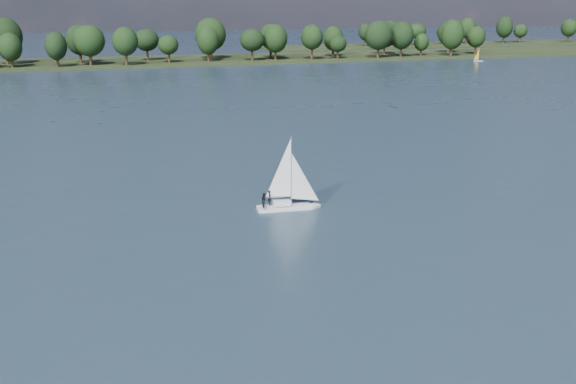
% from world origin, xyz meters
% --- Properties ---
extents(ground, '(700.00, 700.00, 0.00)m').
position_xyz_m(ground, '(0.00, 100.00, 0.00)').
color(ground, '#233342').
rests_on(ground, ground).
extents(far_shore, '(660.00, 40.00, 1.50)m').
position_xyz_m(far_shore, '(0.00, 212.00, 0.00)').
color(far_shore, black).
rests_on(far_shore, ground).
extents(far_shore_back, '(220.00, 30.00, 1.40)m').
position_xyz_m(far_shore_back, '(160.00, 260.00, 0.00)').
color(far_shore_back, black).
rests_on(far_shore_back, ground).
extents(sailboat, '(6.59, 2.33, 8.50)m').
position_xyz_m(sailboat, '(-7.69, 33.50, 2.37)').
color(sailboat, white).
rests_on(sailboat, ground).
extents(dinghy_orange, '(3.46, 2.39, 5.14)m').
position_xyz_m(dinghy_orange, '(111.68, 180.63, 1.22)').
color(dinghy_orange, silver).
rests_on(dinghy_orange, ground).
extents(treeline, '(561.85, 73.94, 17.98)m').
position_xyz_m(treeline, '(-15.20, 208.40, 8.02)').
color(treeline, black).
rests_on(treeline, ground).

